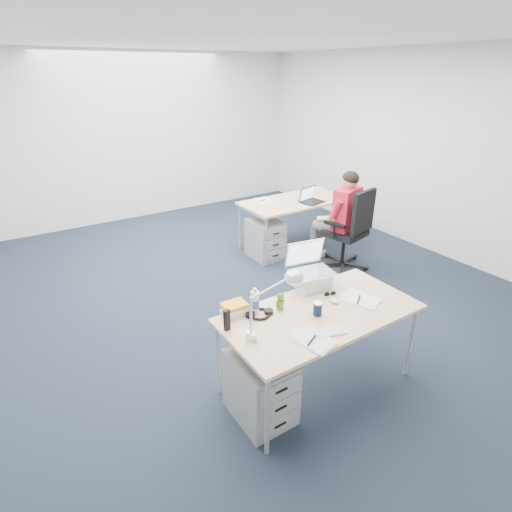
# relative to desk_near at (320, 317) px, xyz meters

# --- Properties ---
(floor) EXTENTS (7.00, 7.00, 0.00)m
(floor) POSITION_rel_desk_near_xyz_m (0.33, 1.66, -0.68)
(floor) COLOR black
(floor) RESTS_ON ground
(room) EXTENTS (6.02, 7.02, 2.80)m
(room) POSITION_rel_desk_near_xyz_m (0.33, 1.66, 1.03)
(room) COLOR silver
(room) RESTS_ON ground
(desk_near) EXTENTS (1.60, 0.80, 0.73)m
(desk_near) POSITION_rel_desk_near_xyz_m (0.00, 0.00, 0.00)
(desk_near) COLOR tan
(desk_near) RESTS_ON ground
(desk_far) EXTENTS (1.60, 0.80, 0.73)m
(desk_far) POSITION_rel_desk_near_xyz_m (1.69, 2.50, 0.00)
(desk_far) COLOR tan
(desk_far) RESTS_ON ground
(office_chair) EXTENTS (0.85, 0.85, 1.12)m
(office_chair) POSITION_rel_desk_near_xyz_m (1.82, 1.53, -0.37)
(office_chair) COLOR black
(office_chair) RESTS_ON ground
(seated_person) EXTENTS (0.53, 0.77, 1.32)m
(seated_person) POSITION_rel_desk_near_xyz_m (1.78, 1.71, -0.02)
(seated_person) COLOR red
(seated_person) RESTS_ON ground
(drawer_pedestal_near) EXTENTS (0.40, 0.50, 0.55)m
(drawer_pedestal_near) POSITION_rel_desk_near_xyz_m (-0.59, -0.03, -0.41)
(drawer_pedestal_near) COLOR #999A9E
(drawer_pedestal_near) RESTS_ON ground
(drawer_pedestal_far) EXTENTS (0.40, 0.50, 0.55)m
(drawer_pedestal_far) POSITION_rel_desk_near_xyz_m (1.09, 2.40, -0.41)
(drawer_pedestal_far) COLOR #999A9E
(drawer_pedestal_far) RESTS_ON ground
(silver_laptop) EXTENTS (0.41, 0.35, 0.39)m
(silver_laptop) POSITION_rel_desk_near_xyz_m (0.19, 0.35, 0.24)
(silver_laptop) COLOR silver
(silver_laptop) RESTS_ON desk_near
(wireless_keyboard) EXTENTS (0.29, 0.19, 0.01)m
(wireless_keyboard) POSITION_rel_desk_near_xyz_m (-0.14, -0.24, 0.05)
(wireless_keyboard) COLOR white
(wireless_keyboard) RESTS_ON desk_near
(computer_mouse) EXTENTS (0.06, 0.09, 0.03)m
(computer_mouse) POSITION_rel_desk_near_xyz_m (0.19, 0.05, 0.06)
(computer_mouse) COLOR white
(computer_mouse) RESTS_ON desk_near
(headphones) EXTENTS (0.26, 0.23, 0.04)m
(headphones) POSITION_rel_desk_near_xyz_m (-0.44, 0.23, 0.06)
(headphones) COLOR black
(headphones) RESTS_ON desk_near
(can_koozie) EXTENTS (0.09, 0.09, 0.11)m
(can_koozie) POSITION_rel_desk_near_xyz_m (-0.05, -0.01, 0.10)
(can_koozie) COLOR #131F3B
(can_koozie) RESTS_ON desk_near
(water_bottle) EXTENTS (0.08, 0.08, 0.22)m
(water_bottle) POSITION_rel_desk_near_xyz_m (-0.45, 0.28, 0.16)
(water_bottle) COLOR silver
(water_bottle) RESTS_ON desk_near
(bear_figurine) EXTENTS (0.09, 0.07, 0.15)m
(bear_figurine) POSITION_rel_desk_near_xyz_m (-0.25, 0.21, 0.12)
(bear_figurine) COLOR #39731E
(bear_figurine) RESTS_ON desk_near
(book_stack) EXTENTS (0.23, 0.18, 0.09)m
(book_stack) POSITION_rel_desk_near_xyz_m (-0.58, 0.35, 0.09)
(book_stack) COLOR silver
(book_stack) RESTS_ON desk_near
(cordless_phone) EXTENTS (0.05, 0.04, 0.17)m
(cordless_phone) POSITION_rel_desk_near_xyz_m (-0.74, 0.20, 0.13)
(cordless_phone) COLOR black
(cordless_phone) RESTS_ON desk_near
(papers_left) EXTENTS (0.25, 0.32, 0.01)m
(papers_left) POSITION_rel_desk_near_xyz_m (-0.29, -0.26, 0.05)
(papers_left) COLOR #FFEE93
(papers_left) RESTS_ON desk_near
(papers_right) EXTENTS (0.30, 0.36, 0.01)m
(papers_right) POSITION_rel_desk_near_xyz_m (0.40, -0.04, 0.05)
(papers_right) COLOR #FFEE93
(papers_right) RESTS_ON desk_near
(sunglasses) EXTENTS (0.12, 0.08, 0.02)m
(sunglasses) POSITION_rel_desk_near_xyz_m (0.24, 0.16, 0.06)
(sunglasses) COLOR black
(sunglasses) RESTS_ON desk_near
(desk_lamp) EXTENTS (0.42, 0.16, 0.47)m
(desk_lamp) POSITION_rel_desk_near_xyz_m (-0.52, 0.00, 0.28)
(desk_lamp) COLOR silver
(desk_lamp) RESTS_ON desk_near
(dark_laptop) EXTENTS (0.38, 0.37, 0.23)m
(dark_laptop) POSITION_rel_desk_near_xyz_m (1.83, 2.27, 0.16)
(dark_laptop) COLOR black
(dark_laptop) RESTS_ON desk_far
(far_cup) EXTENTS (0.10, 0.10, 0.11)m
(far_cup) POSITION_rel_desk_near_xyz_m (1.95, 2.61, 0.10)
(far_cup) COLOR white
(far_cup) RESTS_ON desk_far
(far_papers) EXTENTS (0.22, 0.31, 0.01)m
(far_papers) POSITION_rel_desk_near_xyz_m (1.27, 2.71, 0.05)
(far_papers) COLOR white
(far_papers) RESTS_ON desk_far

